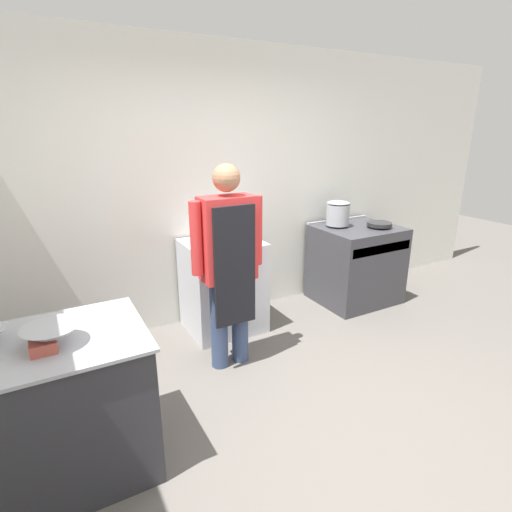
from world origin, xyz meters
The scene contains 10 objects.
ground_plane centered at (0.00, 0.00, 0.00)m, with size 14.00×14.00×0.00m, color #5B5651.
wall_back centered at (0.00, 2.08, 1.35)m, with size 8.00×0.05×2.70m.
prep_counter centered at (-1.54, 0.55, 0.43)m, with size 1.01×0.73×0.86m.
stove centered at (1.61, 1.63, 0.44)m, with size 0.88×0.75×0.89m.
fridge_unit centered at (-0.01, 1.72, 0.45)m, with size 0.71×0.61×0.90m.
person_cook centered at (-0.22, 1.12, 0.94)m, with size 0.61×0.24×1.67m.
mixing_bowl centered at (-1.51, 0.49, 0.92)m, with size 0.28×0.28×0.11m.
plastic_tub centered at (-1.55, 0.44, 0.90)m, with size 0.12×0.12×0.06m.
stock_pot centered at (1.41, 1.76, 1.03)m, with size 0.25×0.25×0.27m.
saute_pan centered at (1.78, 1.50, 0.91)m, with size 0.27×0.27×0.04m.
Camera 1 is at (-1.47, -1.59, 1.93)m, focal length 28.00 mm.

